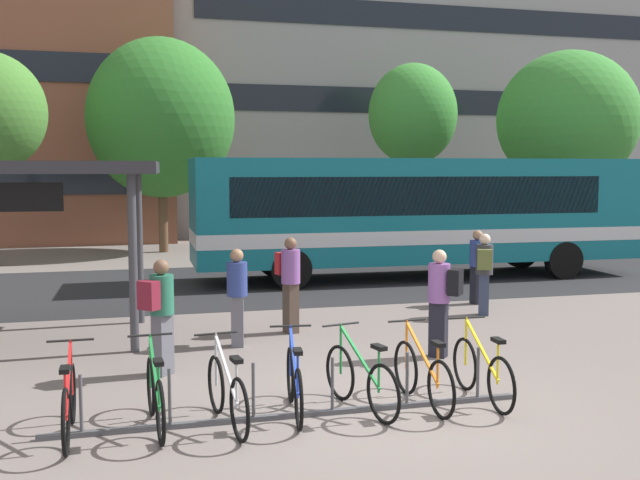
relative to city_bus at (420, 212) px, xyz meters
The scene contains 21 objects.
ground 11.28m from the city_bus, 114.12° to the right, with size 200.00×200.00×0.00m, color #6B605B.
bus_lane_asphalt 4.89m from the city_bus, behind, with size 80.00×7.20×0.01m, color #232326.
city_bus is the anchor object (origin of this frame).
bike_rack 11.90m from the city_bus, 119.30° to the right, with size 5.74×0.13×0.70m.
parked_bicycle_red_0 13.30m from the city_bus, 128.75° to the right, with size 0.52×1.72×0.99m.
parked_bicycle_green_1 12.70m from the city_bus, 125.64° to the right, with size 0.52×1.72×0.99m.
parked_bicycle_silver_2 12.35m from the city_bus, 122.32° to the right, with size 0.52×1.71×0.99m.
parked_bicycle_blue_3 11.77m from the city_bus, 119.38° to the right, with size 0.52×1.72×0.99m.
parked_bicycle_green_4 11.44m from the city_bus, 115.68° to the right, with size 0.59×1.69×0.99m.
parked_bicycle_orange_5 11.12m from the city_bus, 111.91° to the right, with size 0.52×1.72×0.99m.
parked_bicycle_yellow_6 10.88m from the city_bus, 107.93° to the right, with size 0.52×1.72×0.99m.
commuter_red_pack_1 7.56m from the city_bus, 130.02° to the right, with size 0.45×0.59×1.72m.
commuter_navy_pack_2 8.83m from the city_bus, 132.07° to the right, with size 0.40×0.57×1.63m.
commuter_maroon_pack_3 10.81m from the city_bus, 131.90° to the right, with size 0.59×0.59×1.66m.
commuter_teal_pack_4 4.14m from the city_bus, 94.06° to the right, with size 0.37×0.54×1.61m.
commuter_black_pack_5 8.62m from the city_bus, 109.93° to the right, with size 0.60×0.57×1.69m.
commuter_olive_pack_6 5.33m from the city_bus, 98.04° to the right, with size 0.51×0.60×1.65m.
street_tree_0 9.48m from the city_bus, 69.92° to the left, with size 3.40×3.40×6.96m.
street_tree_1 10.67m from the city_bus, 128.76° to the left, with size 5.11×5.11×7.46m.
street_tree_2 10.52m from the city_bus, 35.74° to the left, with size 5.15×5.15×7.26m.
building_right_wing 21.52m from the city_bus, 69.44° to the left, with size 27.06×12.29×18.53m.
Camera 1 is at (-3.04, -8.45, 2.94)m, focal length 41.64 mm.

